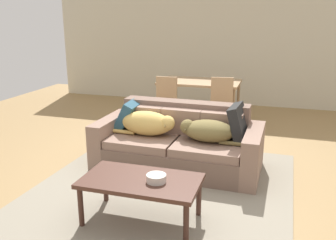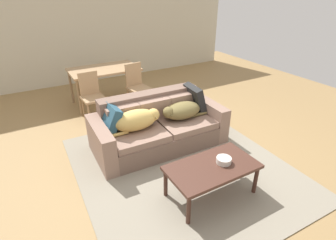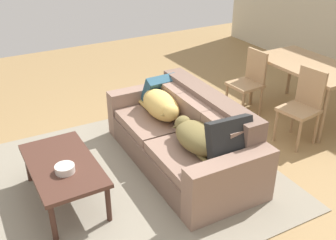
% 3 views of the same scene
% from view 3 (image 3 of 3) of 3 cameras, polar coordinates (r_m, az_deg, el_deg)
% --- Properties ---
extents(ground_plane, '(10.00, 10.00, 0.00)m').
position_cam_3_polar(ground_plane, '(4.39, 0.34, -7.45)').
color(ground_plane, '#99784A').
extents(area_rug, '(2.87, 3.17, 0.01)m').
position_cam_3_polar(area_rug, '(4.28, -6.19, -8.58)').
color(area_rug, gray).
rests_on(area_rug, ground).
extents(couch, '(2.08, 1.00, 0.80)m').
position_cam_3_polar(couch, '(4.40, 2.50, -2.64)').
color(couch, '#745A4C').
rests_on(couch, ground).
extents(dog_on_left_cushion, '(0.82, 0.35, 0.31)m').
position_cam_3_polar(dog_on_left_cushion, '(4.52, -0.94, 2.11)').
color(dog_on_left_cushion, '#DCB45E').
rests_on(dog_on_left_cushion, couch).
extents(dog_on_right_cushion, '(0.77, 0.40, 0.26)m').
position_cam_3_polar(dog_on_right_cushion, '(3.95, 4.18, -2.39)').
color(dog_on_right_cushion, olive).
rests_on(dog_on_right_cushion, couch).
extents(throw_pillow_by_left_arm, '(0.30, 0.41, 0.42)m').
position_cam_3_polar(throw_pillow_by_left_arm, '(4.87, -1.28, 4.36)').
color(throw_pillow_by_left_arm, '#2A5267').
rests_on(throw_pillow_by_left_arm, couch).
extents(throw_pillow_by_right_arm, '(0.27, 0.48, 0.48)m').
position_cam_3_polar(throw_pillow_by_right_arm, '(3.74, 9.10, -3.27)').
color(throw_pillow_by_right_arm, black).
rests_on(throw_pillow_by_right_arm, couch).
extents(coffee_table, '(1.09, 0.60, 0.44)m').
position_cam_3_polar(coffee_table, '(3.90, -15.05, -6.67)').
color(coffee_table, '#4B2C22').
rests_on(coffee_table, ground).
extents(bowl_on_coffee_table, '(0.18, 0.18, 0.07)m').
position_cam_3_polar(bowl_on_coffee_table, '(3.72, -14.78, -6.88)').
color(bowl_on_coffee_table, silver).
rests_on(bowl_on_coffee_table, coffee_table).
extents(dining_table, '(1.40, 0.85, 0.77)m').
position_cam_3_polar(dining_table, '(5.61, 19.79, 7.07)').
color(dining_table, tan).
rests_on(dining_table, ground).
extents(dining_chair_near_left, '(0.42, 0.42, 0.90)m').
position_cam_3_polar(dining_chair_near_left, '(5.56, 11.76, 5.77)').
color(dining_chair_near_left, tan).
rests_on(dining_chair_near_left, ground).
extents(dining_chair_near_right, '(0.45, 0.45, 0.93)m').
position_cam_3_polar(dining_chair_near_right, '(4.98, 19.09, 2.30)').
color(dining_chair_near_right, tan).
rests_on(dining_chair_near_right, ground).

